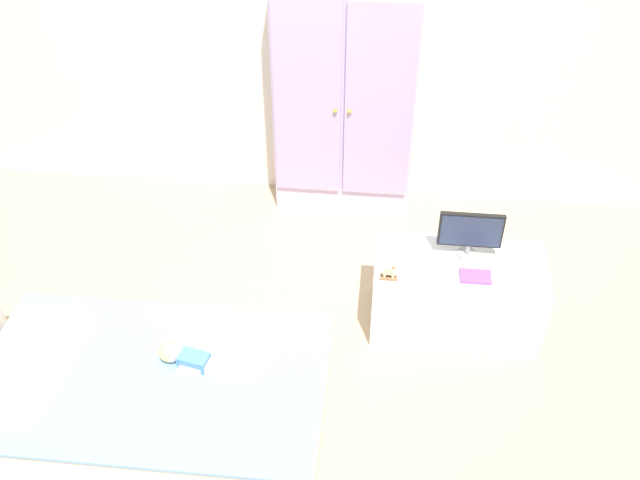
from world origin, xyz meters
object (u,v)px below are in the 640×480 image
object	(u,v)px
book_purple	(475,277)
wardrobe	(344,100)
tv_stand	(456,294)
tv_monitor	(471,232)
doll	(185,357)
bed	(154,398)
rocking_horse_toy	(390,271)

from	to	relation	value
book_purple	wardrobe	bearing A→B (deg)	123.24
tv_stand	book_purple	distance (m)	0.24
tv_monitor	doll	bearing A→B (deg)	-149.38
wardrobe	tv_stand	size ratio (longest dim) A/B	1.72
tv_stand	tv_monitor	size ratio (longest dim) A/B	2.71
bed	rocking_horse_toy	bearing A→B (deg)	31.22
rocking_horse_toy	book_purple	size ratio (longest dim) A/B	0.69
tv_stand	book_purple	world-z (taller)	book_purple
rocking_horse_toy	doll	bearing A→B (deg)	-149.04
tv_monitor	rocking_horse_toy	bearing A→B (deg)	-150.19
bed	wardrobe	size ratio (longest dim) A/B	1.05
doll	tv_stand	size ratio (longest dim) A/B	0.47
tv_monitor	book_purple	size ratio (longest dim) A/B	2.10
bed	book_purple	xyz separation A→B (m)	(1.42, 0.66, 0.26)
wardrobe	tv_monitor	world-z (taller)	wardrobe
doll	wardrobe	xyz separation A→B (m)	(0.56, 1.67, 0.39)
tv_stand	rocking_horse_toy	bearing A→B (deg)	-157.45
bed	doll	distance (m)	0.25
bed	tv_monitor	bearing A→B (deg)	30.85
bed	wardrobe	bearing A→B (deg)	68.21
tv_stand	tv_monitor	bearing A→B (deg)	66.53
book_purple	doll	bearing A→B (deg)	-155.95
tv_stand	rocking_horse_toy	xyz separation A→B (m)	(-0.34, -0.14, 0.25)
wardrobe	book_purple	size ratio (longest dim) A/B	9.79
tv_stand	tv_monitor	xyz separation A→B (m)	(0.03, 0.07, 0.35)
bed	tv_monitor	size ratio (longest dim) A/B	4.88
doll	tv_monitor	distance (m)	1.47
rocking_horse_toy	bed	bearing A→B (deg)	-148.78
tv_monitor	rocking_horse_toy	distance (m)	0.44
bed	tv_monitor	world-z (taller)	tv_monitor
bed	rocking_horse_toy	size ratio (longest dim) A/B	14.86
wardrobe	rocking_horse_toy	xyz separation A→B (m)	(0.31, -1.14, -0.28)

